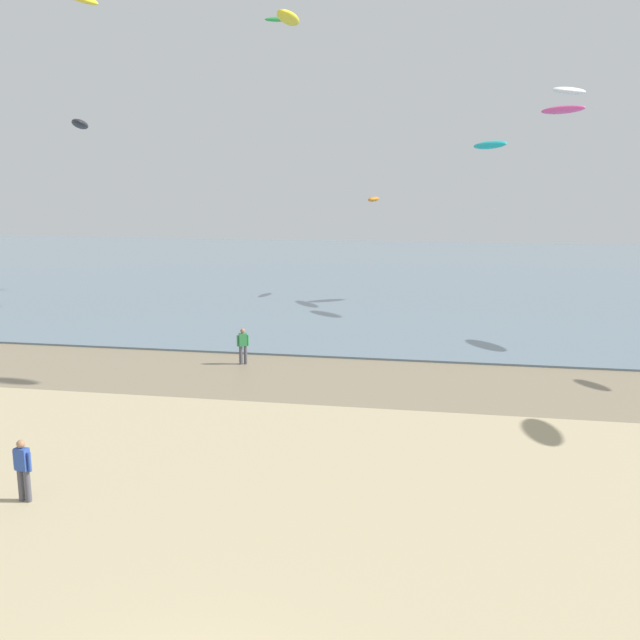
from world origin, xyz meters
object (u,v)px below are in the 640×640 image
Objects in this scene: person_mid_beach at (243,345)px; kite_aloft_4 at (279,19)px; person_left_flank at (23,468)px; kite_aloft_2 at (80,124)px; kite_aloft_5 at (490,145)px; kite_aloft_9 at (569,91)px; kite_aloft_0 at (563,110)px; kite_aloft_1 at (288,18)px; kite_aloft_3 at (374,199)px.

kite_aloft_4 reaches higher than person_mid_beach.
kite_aloft_2 reaches higher than person_left_flank.
person_mid_beach is 23.81m from kite_aloft_5.
kite_aloft_2 is at bearing 25.30° from kite_aloft_4.
person_left_flank is 41.97m from kite_aloft_9.
kite_aloft_4 is at bearing 92.54° from person_left_flank.
kite_aloft_0 is 31.35m from kite_aloft_2.
person_left_flank is 0.83× the size of kite_aloft_4.
kite_aloft_1 is 1.22× the size of kite_aloft_9.
kite_aloft_9 is (5.17, 2.28, 3.62)m from kite_aloft_5.
kite_aloft_5 is at bearing 56.69° from person_mid_beach.
person_mid_beach is 0.54× the size of kite_aloft_5.
kite_aloft_4 is at bearing -161.87° from kite_aloft_1.
kite_aloft_9 reaches higher than kite_aloft_3.
kite_aloft_3 is 0.68× the size of kite_aloft_5.
person_mid_beach is at bearing 4.03° from kite_aloft_1.
kite_aloft_9 is (18.74, 35.02, 13.56)m from person_left_flank.
kite_aloft_2 is 33.11m from kite_aloft_9.
kite_aloft_9 is at bearing 50.06° from person_mid_beach.
kite_aloft_4 is (-2.60, 8.43, 1.88)m from kite_aloft_1.
kite_aloft_5 is at bearing 168.72° from kite_aloft_9.
kite_aloft_4 is at bearing 98.61° from person_mid_beach.
kite_aloft_3 is at bearing 143.17° from kite_aloft_9.
kite_aloft_0 is 0.87× the size of kite_aloft_2.
person_left_flank is 0.57× the size of kite_aloft_0.
person_left_flank is at bearing -59.02° from kite_aloft_5.
kite_aloft_3 is 14.84m from kite_aloft_4.
kite_aloft_2 is 1.19× the size of kite_aloft_9.
kite_aloft_0 is at bearing 153.87° from kite_aloft_4.
kite_aloft_0 reaches higher than person_mid_beach.
kite_aloft_0 reaches higher than person_left_flank.
person_left_flank is 36.40m from kite_aloft_0.
kite_aloft_1 is (0.98, 28.11, 17.32)m from person_left_flank.
kite_aloft_5 is (7.95, -2.67, 3.64)m from kite_aloft_3.
kite_aloft_3 is at bearing 148.49° from kite_aloft_1.
kite_aloft_1 is (-0.71, 13.46, 17.32)m from person_mid_beach.
person_mid_beach is 29.82m from kite_aloft_9.
person_mid_beach is 0.48× the size of kite_aloft_1.
kite_aloft_3 is at bearing -162.98° from kite_aloft_0.
kite_aloft_4 is (-3.31, 21.90, 19.20)m from person_mid_beach.
kite_aloft_2 is at bearing -136.16° from kite_aloft_0.
kite_aloft_9 is at bearing 61.84° from person_left_flank.
kite_aloft_1 is 1.13× the size of kite_aloft_5.
kite_aloft_3 reaches higher than person_mid_beach.
kite_aloft_2 reaches higher than kite_aloft_5.
kite_aloft_2 is at bearing 136.93° from person_mid_beach.
kite_aloft_2 is (-13.76, 29.09, 11.37)m from person_left_flank.
person_left_flank is 33.04m from kite_aloft_1.
kite_aloft_1 is (-16.61, -1.49, 5.53)m from kite_aloft_0.
kite_aloft_5 is 1.08× the size of kite_aloft_9.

